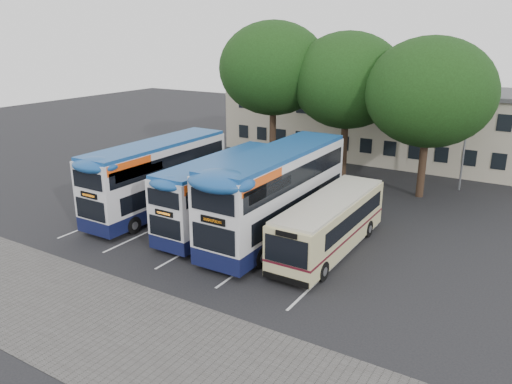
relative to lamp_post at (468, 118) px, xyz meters
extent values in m
plane|color=black|center=(-6.00, -19.97, -5.08)|extent=(120.00, 120.00, 0.00)
cube|color=#595654|center=(-8.00, -24.97, -5.08)|extent=(40.00, 6.00, 0.01)
cube|color=silver|center=(-16.75, -14.97, -5.08)|extent=(0.12, 11.00, 0.01)
cube|color=silver|center=(-13.25, -14.97, -5.08)|extent=(0.12, 11.00, 0.01)
cube|color=silver|center=(-9.75, -14.97, -5.08)|extent=(0.12, 11.00, 0.01)
cube|color=silver|center=(-6.25, -14.97, -5.08)|extent=(0.12, 11.00, 0.01)
cube|color=silver|center=(-2.75, -14.97, -5.08)|extent=(0.12, 11.00, 0.01)
cube|color=#C0B69A|center=(-6.00, 7.03, -2.08)|extent=(32.00, 8.00, 6.00)
cube|color=#4C4C4F|center=(-6.00, 7.03, 0.97)|extent=(32.40, 8.40, 0.30)
cube|color=black|center=(-6.00, 3.01, -3.38)|extent=(30.00, 0.06, 1.20)
cube|color=black|center=(-6.00, 3.01, -0.58)|extent=(30.00, 0.06, 1.20)
cylinder|color=gray|center=(0.00, 0.03, -0.58)|extent=(0.14, 0.14, 9.00)
cube|color=gray|center=(0.00, 0.03, 3.92)|extent=(0.12, 0.80, 0.12)
cube|color=gray|center=(0.00, -0.37, 3.87)|extent=(0.25, 0.50, 0.12)
cylinder|color=black|center=(-13.57, -2.73, -2.13)|extent=(0.50, 0.50, 5.91)
ellipsoid|color=black|center=(-13.57, -2.73, 2.95)|extent=(8.16, 8.16, 6.94)
cylinder|color=black|center=(-8.03, -1.79, -2.39)|extent=(0.50, 0.50, 5.40)
ellipsoid|color=black|center=(-8.03, -1.79, 2.26)|extent=(8.02, 8.02, 6.82)
cylinder|color=black|center=(-2.02, -2.88, -2.52)|extent=(0.50, 0.50, 5.12)
ellipsoid|color=black|center=(-2.02, -2.88, 1.88)|extent=(8.24, 8.24, 7.01)
cube|color=#10153C|center=(-14.88, -14.38, -4.39)|extent=(2.49, 10.45, 0.80)
cube|color=silver|center=(-14.88, -14.38, -2.45)|extent=(2.49, 10.45, 3.08)
cube|color=navy|center=(-14.88, -14.38, -0.86)|extent=(2.44, 10.24, 0.30)
cube|color=black|center=(-14.88, -14.09, -3.29)|extent=(2.53, 9.25, 1.00)
cube|color=black|center=(-14.88, -14.38, -1.75)|extent=(2.53, 9.85, 0.90)
cube|color=#ED5114|center=(-13.63, -17.82, -1.20)|extent=(0.02, 3.18, 0.55)
cube|color=black|center=(-14.88, -19.64, -2.55)|extent=(1.19, 0.06, 0.30)
cylinder|color=black|center=(-16.01, -11.35, -4.59)|extent=(0.30, 1.00, 1.00)
cylinder|color=black|center=(-13.76, -11.35, -4.59)|extent=(0.30, 1.00, 1.00)
cylinder|color=black|center=(-16.01, -17.82, -4.59)|extent=(0.30, 1.00, 1.00)
cylinder|color=black|center=(-13.76, -17.82, -4.59)|extent=(0.30, 1.00, 1.00)
cube|color=#10153C|center=(-10.14, -14.40, -4.45)|extent=(2.28, 9.57, 0.73)
cube|color=silver|center=(-10.14, -14.40, -2.67)|extent=(2.28, 9.57, 2.83)
cube|color=navy|center=(-10.14, -14.40, -1.21)|extent=(2.23, 9.38, 0.27)
cube|color=black|center=(-10.14, -14.13, -3.44)|extent=(2.32, 8.48, 0.91)
cube|color=black|center=(-10.14, -14.40, -2.03)|extent=(2.32, 9.03, 0.82)
cube|color=#ED5114|center=(-8.99, -17.55, -1.53)|extent=(0.02, 2.92, 0.50)
cube|color=black|center=(-10.14, -19.22, -2.76)|extent=(1.09, 0.06, 0.27)
cylinder|color=black|center=(-11.17, -11.62, -4.63)|extent=(0.27, 0.91, 0.91)
cylinder|color=black|center=(-9.11, -11.62, -4.63)|extent=(0.27, 0.91, 0.91)
cylinder|color=black|center=(-11.17, -17.55, -4.63)|extent=(0.27, 0.91, 0.91)
cylinder|color=black|center=(-9.11, -17.55, -4.63)|extent=(0.27, 0.91, 0.91)
cube|color=red|center=(-8.98, -13.26, -2.03)|extent=(0.02, 3.65, 0.78)
cube|color=#10153C|center=(-6.88, -13.98, -4.33)|extent=(2.71, 11.37, 0.87)
cube|color=silver|center=(-6.88, -13.98, -2.22)|extent=(2.71, 11.37, 3.36)
cube|color=navy|center=(-6.88, -13.98, -0.48)|extent=(2.65, 11.14, 0.32)
cube|color=black|center=(-6.88, -13.65, -3.14)|extent=(2.75, 10.07, 1.08)
cube|color=black|center=(-6.88, -13.98, -1.46)|extent=(2.75, 10.72, 0.97)
cube|color=#ED5114|center=(-5.52, -17.71, -0.86)|extent=(0.02, 3.46, 0.60)
cube|color=black|center=(-6.88, -19.69, -2.32)|extent=(1.30, 0.06, 0.32)
cylinder|color=black|center=(-8.11, -10.67, -4.54)|extent=(0.32, 1.08, 1.08)
cylinder|color=black|center=(-5.66, -10.67, -4.54)|extent=(0.32, 1.08, 1.08)
cylinder|color=black|center=(-8.11, -17.71, -4.54)|extent=(0.32, 1.08, 1.08)
cylinder|color=black|center=(-5.66, -17.71, -4.54)|extent=(0.32, 1.08, 1.08)
cube|color=#CDC388|center=(-3.67, -14.24, -3.63)|extent=(2.31, 9.26, 2.36)
cube|color=beige|center=(-3.67, -14.24, -2.40)|extent=(2.22, 8.89, 0.19)
cube|color=black|center=(-3.67, -13.78, -3.23)|extent=(2.35, 7.41, 0.83)
cube|color=#51101C|center=(-3.67, -14.24, -4.02)|extent=(2.34, 9.28, 0.11)
cube|color=black|center=(-3.67, -18.89, -3.33)|extent=(2.04, 0.06, 1.20)
cylinder|color=black|center=(-4.72, -17.39, -4.62)|extent=(0.28, 0.93, 0.93)
cylinder|color=black|center=(-2.63, -17.39, -4.62)|extent=(0.28, 0.93, 0.93)
cylinder|color=black|center=(-4.72, -11.47, -4.62)|extent=(0.28, 0.93, 0.93)
cylinder|color=black|center=(-2.63, -11.47, -4.62)|extent=(0.28, 0.93, 0.93)
camera|label=1|loc=(5.35, -36.00, 5.47)|focal=35.00mm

